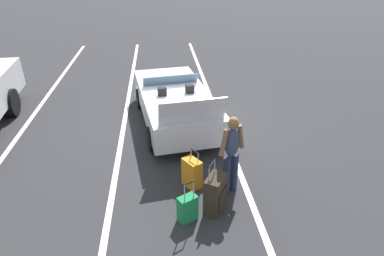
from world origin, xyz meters
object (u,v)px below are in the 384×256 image
suitcase_small_carryon (187,208)px  suitcase_medium_bright (192,173)px  traveler_person (232,151)px  convertible_car (173,101)px  suitcase_large_black (215,194)px

suitcase_small_carryon → suitcase_medium_bright: bearing=-40.2°
suitcase_medium_bright → traveler_person: size_ratio=0.50×
suitcase_small_carryon → traveler_person: traveler_person is taller
suitcase_medium_bright → traveler_person: bearing=130.0°
convertible_car → suitcase_large_black: 3.91m
suitcase_medium_bright → convertible_car: bearing=-118.7°
suitcase_small_carryon → convertible_car: bearing=-29.2°
convertible_car → suitcase_small_carryon: bearing=171.8°
suitcase_large_black → suitcase_medium_bright: 0.85m
convertible_car → suitcase_medium_bright: convertible_car is taller
convertible_car → traveler_person: 3.47m
suitcase_small_carryon → suitcase_large_black: bearing=-99.6°
suitcase_small_carryon → traveler_person: 1.35m
convertible_car → suitcase_medium_bright: size_ratio=5.26×
traveler_person → suitcase_large_black: bearing=115.9°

